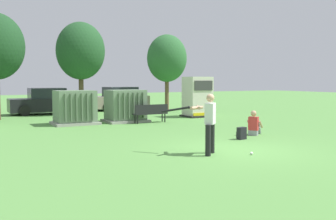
% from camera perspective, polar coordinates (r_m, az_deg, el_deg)
% --- Properties ---
extents(ground_plane, '(96.00, 96.00, 0.00)m').
position_cam_1_polar(ground_plane, '(12.22, 9.88, -5.73)').
color(ground_plane, '#5B9947').
extents(transformer_west, '(2.10, 1.70, 1.62)m').
position_cam_1_polar(transformer_west, '(19.25, -13.40, 0.30)').
color(transformer_west, '#9E9B93').
rests_on(transformer_west, ground).
extents(transformer_mid_west, '(2.10, 1.70, 1.62)m').
position_cam_1_polar(transformer_mid_west, '(19.91, -6.21, 0.53)').
color(transformer_mid_west, '#9E9B93').
rests_on(transformer_mid_west, ground).
extents(generator_enclosure, '(1.60, 1.40, 2.30)m').
position_cam_1_polar(generator_enclosure, '(22.56, 4.31, 1.89)').
color(generator_enclosure, '#262626').
rests_on(generator_enclosure, ground).
extents(park_bench, '(1.81, 0.44, 0.92)m').
position_cam_1_polar(park_bench, '(19.36, -2.51, -0.31)').
color(park_bench, black).
rests_on(park_bench, ground).
extents(batter, '(1.27, 1.36, 1.74)m').
position_cam_1_polar(batter, '(11.24, 5.87, -1.55)').
color(batter, black).
rests_on(batter, ground).
extents(sports_ball, '(0.09, 0.09, 0.09)m').
position_cam_1_polar(sports_ball, '(11.48, 12.05, -6.19)').
color(sports_ball, white).
rests_on(sports_ball, ground).
extents(seated_spectator, '(0.78, 0.68, 0.96)m').
position_cam_1_polar(seated_spectator, '(15.51, 12.43, -2.20)').
color(seated_spectator, gray).
rests_on(seated_spectator, ground).
extents(backpack, '(0.34, 0.30, 0.44)m').
position_cam_1_polar(backpack, '(14.32, 10.63, -3.37)').
color(backpack, black).
rests_on(backpack, ground).
extents(tree_center_left, '(2.95, 2.95, 5.64)m').
position_cam_1_polar(tree_center_left, '(24.74, -12.61, 8.36)').
color(tree_center_left, brown).
rests_on(tree_center_left, ground).
extents(tree_center_right, '(2.73, 2.73, 5.22)m').
position_cam_1_polar(tree_center_right, '(27.08, -0.16, 7.51)').
color(tree_center_right, brown).
rests_on(tree_center_right, ground).
extents(parked_car_left_of_center, '(4.22, 1.96, 1.62)m').
position_cam_1_polar(parked_car_left_of_center, '(25.44, -17.44, 1.13)').
color(parked_car_left_of_center, black).
rests_on(parked_car_left_of_center, ground).
extents(parked_car_right_of_center, '(4.37, 2.27, 1.62)m').
position_cam_1_polar(parked_car_right_of_center, '(27.82, -7.15, 1.57)').
color(parked_car_right_of_center, gray).
rests_on(parked_car_right_of_center, ground).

